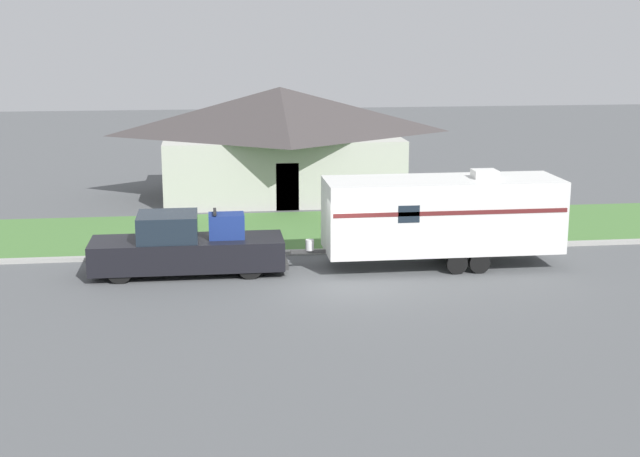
# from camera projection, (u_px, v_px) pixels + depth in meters

# --- Properties ---
(ground_plane) EXTENTS (120.00, 120.00, 0.00)m
(ground_plane) POSITION_uv_depth(u_px,v_px,m) (336.00, 283.00, 28.18)
(ground_plane) COLOR #515456
(curb_strip) EXTENTS (80.00, 0.30, 0.14)m
(curb_strip) POSITION_uv_depth(u_px,v_px,m) (321.00, 251.00, 31.79)
(curb_strip) COLOR #999993
(curb_strip) RESTS_ON ground_plane
(lawn_strip) EXTENTS (80.00, 7.00, 0.03)m
(lawn_strip) POSITION_uv_depth(u_px,v_px,m) (309.00, 230.00, 35.33)
(lawn_strip) COLOR #477538
(lawn_strip) RESTS_ON ground_plane
(house_across_street) EXTENTS (11.63, 7.99, 5.14)m
(house_across_street) POSITION_uv_depth(u_px,v_px,m) (280.00, 140.00, 42.10)
(house_across_street) COLOR #B2B2A8
(house_across_street) RESTS_ON ground_plane
(pickup_truck) EXTENTS (6.36, 1.98, 2.10)m
(pickup_truck) POSITION_uv_depth(u_px,v_px,m) (186.00, 247.00, 28.99)
(pickup_truck) COLOR black
(pickup_truck) RESTS_ON ground_plane
(travel_trailer) EXTENTS (9.06, 2.47, 3.25)m
(travel_trailer) POSITION_uv_depth(u_px,v_px,m) (442.00, 214.00, 29.84)
(travel_trailer) COLOR black
(travel_trailer) RESTS_ON ground_plane
(mailbox) EXTENTS (0.48, 0.20, 1.24)m
(mailbox) POSITION_uv_depth(u_px,v_px,m) (430.00, 220.00, 32.79)
(mailbox) COLOR brown
(mailbox) RESTS_ON ground_plane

